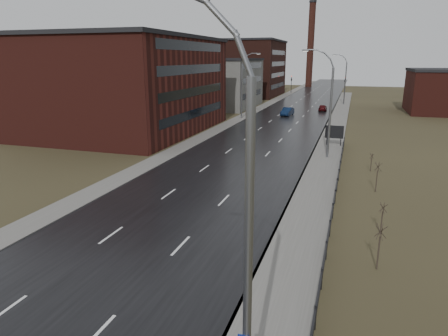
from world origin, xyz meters
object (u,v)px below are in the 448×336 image
Objects in this scene: streetlight_main at (236,234)px; car_far at (323,108)px; billboard at (334,133)px; car_near at (287,112)px.

streetlight_main is 3.11× the size of car_far.
car_far is (-4.01, 34.51, -1.08)m from billboard.
car_near is (-9.77, 25.28, -0.99)m from billboard.
billboard is 0.57× the size of car_near.
streetlight_main reaches higher than car_near.
billboard reaches higher than car_far.
car_far is at bearing 92.59° from streetlight_main.
billboard is at bearing 89.11° from streetlight_main.
streetlight_main is at bearing -76.43° from car_near.
billboard reaches higher than car_near.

